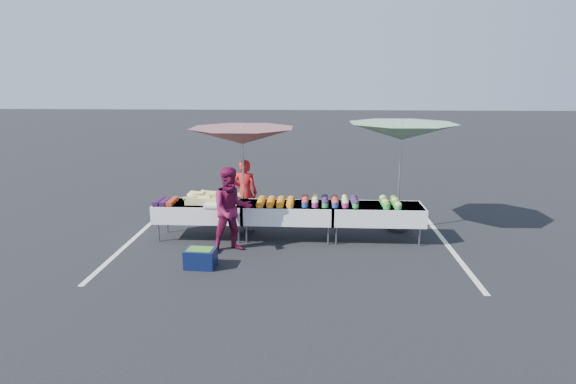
{
  "coord_description": "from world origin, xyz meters",
  "views": [
    {
      "loc": [
        0.5,
        -9.44,
        3.27
      ],
      "look_at": [
        0.0,
        0.0,
        1.0
      ],
      "focal_mm": 30.0,
      "sensor_mm": 36.0,
      "label": 1
    }
  ],
  "objects_px": {
    "table_center": "(288,212)",
    "vendor": "(245,193)",
    "table_left": "(201,211)",
    "table_right": "(377,213)",
    "umbrella_right": "(402,132)",
    "storage_bin": "(201,258)",
    "umbrella_left": "(242,137)",
    "customer": "(232,210)"
  },
  "relations": [
    {
      "from": "vendor",
      "to": "umbrella_right",
      "type": "distance_m",
      "value": 3.63
    },
    {
      "from": "table_left",
      "to": "vendor",
      "type": "relative_size",
      "value": 1.23
    },
    {
      "from": "table_center",
      "to": "umbrella_right",
      "type": "distance_m",
      "value": 2.91
    },
    {
      "from": "table_center",
      "to": "vendor",
      "type": "distance_m",
      "value": 1.35
    },
    {
      "from": "table_center",
      "to": "table_right",
      "type": "distance_m",
      "value": 1.8
    },
    {
      "from": "customer",
      "to": "storage_bin",
      "type": "height_order",
      "value": "customer"
    },
    {
      "from": "table_left",
      "to": "table_center",
      "type": "bearing_deg",
      "value": 0.0
    },
    {
      "from": "table_center",
      "to": "umbrella_left",
      "type": "height_order",
      "value": "umbrella_left"
    },
    {
      "from": "table_center",
      "to": "table_right",
      "type": "xyz_separation_m",
      "value": [
        1.8,
        0.0,
        0.0
      ]
    },
    {
      "from": "table_left",
      "to": "storage_bin",
      "type": "bearing_deg",
      "value": -77.8
    },
    {
      "from": "storage_bin",
      "to": "customer",
      "type": "bearing_deg",
      "value": 67.02
    },
    {
      "from": "storage_bin",
      "to": "table_right",
      "type": "bearing_deg",
      "value": 29.69
    },
    {
      "from": "umbrella_right",
      "to": "table_left",
      "type": "bearing_deg",
      "value": -170.04
    },
    {
      "from": "umbrella_left",
      "to": "storage_bin",
      "type": "height_order",
      "value": "umbrella_left"
    },
    {
      "from": "table_right",
      "to": "vendor",
      "type": "xyz_separation_m",
      "value": [
        -2.81,
        0.89,
        0.17
      ]
    },
    {
      "from": "table_center",
      "to": "customer",
      "type": "relative_size",
      "value": 1.14
    },
    {
      "from": "table_right",
      "to": "storage_bin",
      "type": "bearing_deg",
      "value": -153.82
    },
    {
      "from": "table_left",
      "to": "umbrella_left",
      "type": "height_order",
      "value": "umbrella_left"
    },
    {
      "from": "table_left",
      "to": "umbrella_right",
      "type": "distance_m",
      "value": 4.49
    },
    {
      "from": "table_left",
      "to": "table_right",
      "type": "distance_m",
      "value": 3.6
    },
    {
      "from": "umbrella_right",
      "to": "customer",
      "type": "bearing_deg",
      "value": -156.37
    },
    {
      "from": "table_left",
      "to": "umbrella_left",
      "type": "xyz_separation_m",
      "value": [
        0.83,
        0.4,
        1.48
      ]
    },
    {
      "from": "customer",
      "to": "umbrella_right",
      "type": "height_order",
      "value": "umbrella_right"
    },
    {
      "from": "umbrella_left",
      "to": "umbrella_right",
      "type": "xyz_separation_m",
      "value": [
        3.32,
        0.33,
        0.07
      ]
    },
    {
      "from": "umbrella_right",
      "to": "vendor",
      "type": "bearing_deg",
      "value": 177.29
    },
    {
      "from": "customer",
      "to": "umbrella_left",
      "type": "distance_m",
      "value": 1.7
    },
    {
      "from": "table_left",
      "to": "umbrella_left",
      "type": "bearing_deg",
      "value": 25.65
    },
    {
      "from": "table_left",
      "to": "storage_bin",
      "type": "xyz_separation_m",
      "value": [
        0.35,
        -1.6,
        -0.41
      ]
    },
    {
      "from": "umbrella_left",
      "to": "umbrella_right",
      "type": "height_order",
      "value": "umbrella_right"
    },
    {
      "from": "umbrella_right",
      "to": "storage_bin",
      "type": "xyz_separation_m",
      "value": [
        -3.8,
        -2.33,
        -1.96
      ]
    },
    {
      "from": "customer",
      "to": "table_center",
      "type": "bearing_deg",
      "value": 12.11
    },
    {
      "from": "table_left",
      "to": "table_center",
      "type": "height_order",
      "value": "same"
    },
    {
      "from": "table_left",
      "to": "umbrella_right",
      "type": "xyz_separation_m",
      "value": [
        4.15,
        0.73,
        1.56
      ]
    },
    {
      "from": "table_left",
      "to": "vendor",
      "type": "distance_m",
      "value": 1.2
    },
    {
      "from": "table_left",
      "to": "customer",
      "type": "bearing_deg",
      "value": -44.26
    },
    {
      "from": "table_center",
      "to": "vendor",
      "type": "xyz_separation_m",
      "value": [
        -1.01,
        0.89,
        0.17
      ]
    },
    {
      "from": "vendor",
      "to": "umbrella_left",
      "type": "bearing_deg",
      "value": 99.48
    },
    {
      "from": "table_center",
      "to": "storage_bin",
      "type": "height_order",
      "value": "table_center"
    },
    {
      "from": "table_center",
      "to": "customer",
      "type": "distance_m",
      "value": 1.3
    },
    {
      "from": "customer",
      "to": "umbrella_left",
      "type": "relative_size",
      "value": 0.56
    },
    {
      "from": "table_right",
      "to": "table_left",
      "type": "bearing_deg",
      "value": 180.0
    },
    {
      "from": "table_right",
      "to": "umbrella_left",
      "type": "height_order",
      "value": "umbrella_left"
    }
  ]
}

